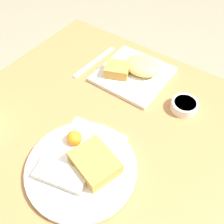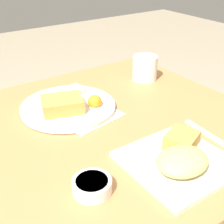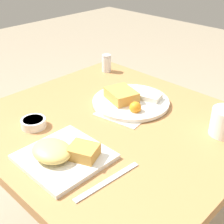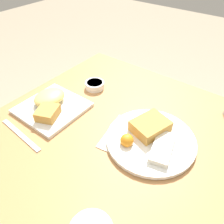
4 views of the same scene
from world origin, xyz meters
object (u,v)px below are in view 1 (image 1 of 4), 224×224
(sauce_ramekin, at_px, (184,105))
(butter_knife, at_px, (95,62))
(plate_square_near, at_px, (135,71))
(plate_oval_far, at_px, (83,166))

(sauce_ramekin, height_order, butter_knife, sauce_ramekin)
(plate_square_near, relative_size, butter_knife, 1.06)
(plate_square_near, distance_m, butter_knife, 0.16)
(plate_square_near, relative_size, sauce_ramekin, 2.75)
(plate_square_near, xyz_separation_m, plate_oval_far, (-0.09, 0.40, -0.00))
(plate_oval_far, height_order, butter_knife, plate_oval_far)
(plate_square_near, height_order, plate_oval_far, plate_square_near)
(sauce_ramekin, bearing_deg, plate_square_near, -11.34)
(plate_oval_far, bearing_deg, plate_square_near, -77.49)
(sauce_ramekin, bearing_deg, plate_oval_far, 70.35)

